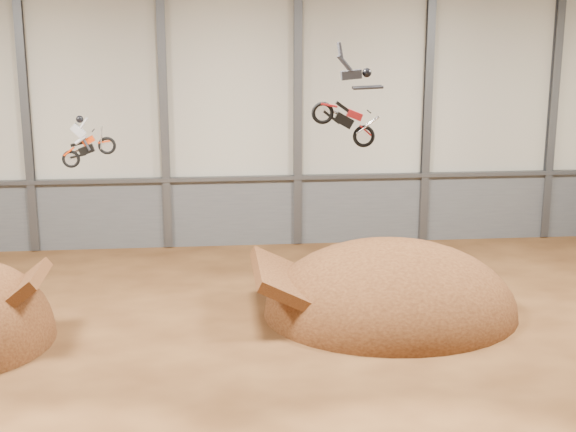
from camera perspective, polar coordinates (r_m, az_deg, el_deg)
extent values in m
plane|color=#472813|center=(27.77, -2.85, -10.40)|extent=(40.00, 40.00, 0.00)
cube|color=beige|center=(40.57, -4.06, 7.53)|extent=(40.00, 0.10, 14.00)
cube|color=#575A5F|center=(41.36, -3.93, 0.27)|extent=(39.80, 0.18, 3.50)
cube|color=#47494F|center=(40.84, -3.97, 2.68)|extent=(39.80, 0.35, 0.20)
cube|color=#47494F|center=(41.31, -18.15, 7.00)|extent=(0.40, 0.36, 13.90)
cube|color=#47494F|center=(40.42, -8.82, 7.38)|extent=(0.40, 0.36, 13.90)
cube|color=#47494F|center=(40.61, 0.70, 7.57)|extent=(0.40, 0.36, 13.90)
cube|color=#47494F|center=(41.87, 9.88, 7.56)|extent=(0.40, 0.36, 13.90)
cube|color=#47494F|center=(44.12, 18.33, 7.38)|extent=(0.40, 0.36, 13.90)
ellipsoid|color=#402110|center=(32.47, 7.25, -6.84)|extent=(10.10, 8.93, 5.83)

